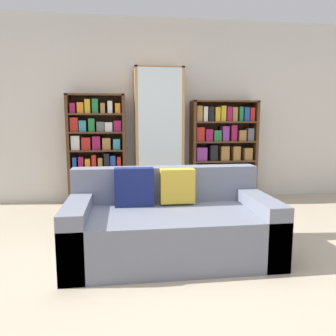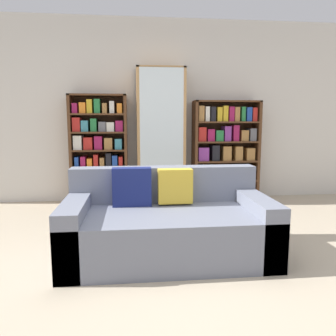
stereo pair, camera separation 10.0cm
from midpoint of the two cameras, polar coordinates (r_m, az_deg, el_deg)
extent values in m
plane|color=tan|center=(2.70, 2.73, -18.47)|extent=(16.00, 16.00, 0.00)
cube|color=beige|center=(5.04, -2.66, 9.84)|extent=(6.29, 0.06, 2.70)
cube|color=slate|center=(2.99, -0.47, -11.35)|extent=(1.81, 0.95, 0.42)
cube|color=slate|center=(3.25, -1.30, -2.77)|extent=(1.81, 0.20, 0.34)
cube|color=slate|center=(2.98, -16.22, -10.52)|extent=(0.20, 0.95, 0.54)
cube|color=slate|center=(3.17, 14.29, -9.33)|extent=(0.20, 0.95, 0.54)
cube|color=navy|center=(3.07, -6.85, -3.32)|extent=(0.36, 0.12, 0.36)
cube|color=gold|center=(3.10, 0.69, -3.14)|extent=(0.32, 0.12, 0.32)
cube|color=#4C2D19|center=(4.90, -17.32, 2.95)|extent=(0.04, 0.32, 1.58)
cube|color=#4C2D19|center=(4.83, -8.24, 3.16)|extent=(0.04, 0.32, 1.58)
cube|color=#4C2D19|center=(4.84, -13.12, 12.26)|extent=(0.81, 0.32, 0.02)
cube|color=#4C2D19|center=(4.98, -12.52, -5.88)|extent=(0.81, 0.32, 0.02)
cube|color=#4C2D19|center=(5.00, -12.66, 3.22)|extent=(0.81, 0.01, 1.58)
cube|color=#4C2D19|center=(4.92, -12.62, -2.86)|extent=(0.73, 0.32, 0.02)
cube|color=#4C2D19|center=(4.88, -12.72, 0.08)|extent=(0.73, 0.32, 0.02)
cube|color=#4C2D19|center=(4.85, -12.81, 3.06)|extent=(0.73, 0.32, 0.02)
cube|color=#4C2D19|center=(4.83, -12.91, 6.08)|extent=(0.73, 0.32, 0.02)
cube|color=#4C2D19|center=(4.83, -13.01, 9.10)|extent=(0.73, 0.32, 0.02)
cube|color=#8E1947|center=(4.98, -15.84, -4.84)|extent=(0.11, 0.24, 0.17)
cube|color=#1E4293|center=(4.96, -14.21, -4.94)|extent=(0.12, 0.24, 0.15)
cube|color=#AD231E|center=(4.95, -12.53, -4.83)|extent=(0.11, 0.24, 0.17)
cube|color=#5B5B60|center=(4.94, -10.94, -4.95)|extent=(0.12, 0.24, 0.14)
cube|color=#1E4293|center=(4.93, -9.24, -4.63)|extent=(0.11, 0.24, 0.19)
cube|color=#237038|center=(4.93, -15.95, -1.84)|extent=(0.12, 0.24, 0.17)
cube|color=#5B5B60|center=(4.91, -14.33, -1.70)|extent=(0.10, 0.24, 0.19)
cube|color=#237038|center=(4.89, -12.71, -1.68)|extent=(0.09, 0.24, 0.19)
cube|color=gold|center=(4.88, -11.02, -1.63)|extent=(0.09, 0.24, 0.19)
cube|color=#7A3384|center=(4.87, -9.31, -1.70)|extent=(0.10, 0.24, 0.17)
cube|color=#1E4293|center=(4.89, -16.38, 1.01)|extent=(0.05, 0.24, 0.15)
cube|color=#8E1947|center=(4.88, -15.36, 1.06)|extent=(0.07, 0.24, 0.16)
cube|color=orange|center=(4.87, -14.29, 0.91)|extent=(0.07, 0.24, 0.13)
cube|color=#AD231E|center=(4.86, -13.26, 1.26)|extent=(0.06, 0.24, 0.18)
cube|color=olive|center=(4.85, -12.23, 1.02)|extent=(0.06, 0.24, 0.14)
cube|color=black|center=(4.84, -11.16, 1.41)|extent=(0.08, 0.24, 0.20)
cube|color=#1E4293|center=(4.84, -10.11, 1.23)|extent=(0.07, 0.24, 0.17)
cube|color=#AD231E|center=(4.84, -9.11, 1.14)|extent=(0.06, 0.24, 0.15)
cube|color=beige|center=(4.86, -16.26, 4.28)|extent=(0.12, 0.24, 0.20)
cube|color=#AD231E|center=(4.85, -14.55, 4.18)|extent=(0.12, 0.24, 0.17)
cube|color=#8E1947|center=(4.83, -12.88, 4.31)|extent=(0.11, 0.24, 0.19)
cube|color=olive|center=(4.82, -11.20, 4.21)|extent=(0.11, 0.24, 0.17)
cube|color=teal|center=(4.81, -9.51, 4.16)|extent=(0.10, 0.24, 0.15)
cube|color=#AD231E|center=(4.86, -16.46, 7.26)|extent=(0.11, 0.24, 0.20)
cube|color=teal|center=(4.84, -15.11, 7.06)|extent=(0.10, 0.24, 0.16)
cube|color=#237038|center=(4.83, -13.66, 7.28)|extent=(0.08, 0.24, 0.18)
cube|color=#5B5B60|center=(4.82, -12.22, 7.05)|extent=(0.10, 0.24, 0.14)
cube|color=beige|center=(4.81, -10.86, 7.05)|extent=(0.11, 0.24, 0.13)
cube|color=#8E1947|center=(4.80, -9.38, 7.22)|extent=(0.10, 0.24, 0.15)
cube|color=#8E1947|center=(4.86, -16.72, 9.92)|extent=(0.07, 0.24, 0.14)
cube|color=orange|center=(4.84, -15.48, 10.03)|extent=(0.09, 0.24, 0.15)
cube|color=gold|center=(4.83, -14.32, 10.33)|extent=(0.07, 0.24, 0.19)
cube|color=#237038|center=(4.82, -13.09, 10.41)|extent=(0.08, 0.24, 0.20)
cube|color=olive|center=(4.81, -11.84, 10.12)|extent=(0.06, 0.24, 0.14)
cube|color=beige|center=(4.81, -10.63, 10.33)|extent=(0.06, 0.24, 0.17)
cube|color=orange|center=(4.80, -9.33, 10.18)|extent=(0.07, 0.24, 0.14)
cube|color=#AD7F4C|center=(4.80, -6.10, 5.46)|extent=(0.04, 0.36, 1.96)
cube|color=#AD7F4C|center=(4.86, 1.68, 5.54)|extent=(0.04, 0.36, 1.96)
cube|color=#AD7F4C|center=(4.87, -2.25, 16.98)|extent=(0.70, 0.36, 0.02)
cube|color=#AD7F4C|center=(4.96, -2.12, -5.73)|extent=(0.70, 0.36, 0.02)
cube|color=#AD7F4C|center=(4.99, -2.38, 5.61)|extent=(0.70, 0.01, 1.96)
cube|color=silver|center=(4.64, -1.98, 5.41)|extent=(0.62, 0.01, 1.94)
cube|color=#AD7F4C|center=(4.88, -2.15, -1.23)|extent=(0.62, 0.32, 0.02)
cube|color=#AD7F4C|center=(4.83, -2.17, 3.25)|extent=(0.62, 0.32, 0.02)
cube|color=#AD7F4C|center=(4.81, -2.20, 7.79)|extent=(0.62, 0.32, 0.02)
cube|color=#AD7F4C|center=(4.82, -2.22, 12.34)|extent=(0.62, 0.32, 0.02)
cylinder|color=silver|center=(4.92, -4.63, -5.24)|extent=(0.01, 0.01, 0.08)
cone|color=silver|center=(4.90, -4.64, -4.21)|extent=(0.09, 0.09, 0.10)
cylinder|color=silver|center=(4.96, -2.98, -5.11)|extent=(0.01, 0.01, 0.08)
cone|color=silver|center=(4.94, -2.99, -4.09)|extent=(0.09, 0.09, 0.10)
cylinder|color=silver|center=(4.96, -1.30, -5.10)|extent=(0.01, 0.01, 0.08)
cone|color=silver|center=(4.94, -1.31, -4.08)|extent=(0.09, 0.09, 0.10)
cylinder|color=silver|center=(4.96, 0.37, -5.09)|extent=(0.01, 0.01, 0.08)
cone|color=silver|center=(4.94, 0.37, -4.07)|extent=(0.09, 0.09, 0.10)
cylinder|color=silver|center=(4.85, -4.40, -0.78)|extent=(0.01, 0.01, 0.06)
cone|color=silver|center=(4.84, -4.41, 0.06)|extent=(0.09, 0.09, 0.08)
cylinder|color=silver|center=(4.88, -2.16, -0.71)|extent=(0.01, 0.01, 0.06)
cone|color=silver|center=(4.87, -2.16, 0.12)|extent=(0.09, 0.09, 0.08)
cylinder|color=silver|center=(4.91, 0.07, -0.65)|extent=(0.01, 0.01, 0.06)
cone|color=silver|center=(4.90, 0.07, 0.18)|extent=(0.09, 0.09, 0.08)
cylinder|color=silver|center=(4.79, -4.91, 3.80)|extent=(0.01, 0.01, 0.08)
cone|color=silver|center=(4.79, -4.92, 4.84)|extent=(0.08, 0.08, 0.10)
cylinder|color=silver|center=(4.82, -3.55, 3.84)|extent=(0.01, 0.01, 0.08)
cone|color=silver|center=(4.82, -3.56, 4.88)|extent=(0.08, 0.08, 0.10)
cylinder|color=silver|center=(4.83, -2.18, 3.86)|extent=(0.01, 0.01, 0.08)
cone|color=silver|center=(4.82, -2.19, 4.89)|extent=(0.08, 0.08, 0.10)
cylinder|color=silver|center=(4.82, -0.79, 3.86)|extent=(0.01, 0.01, 0.08)
cone|color=silver|center=(4.82, -0.80, 4.89)|extent=(0.08, 0.08, 0.10)
cylinder|color=silver|center=(4.85, 0.54, 3.88)|extent=(0.01, 0.01, 0.08)
cone|color=silver|center=(4.84, 0.54, 4.91)|extent=(0.08, 0.08, 0.10)
cylinder|color=silver|center=(4.78, -4.96, 8.39)|extent=(0.01, 0.01, 0.08)
cone|color=silver|center=(4.78, -4.98, 9.47)|extent=(0.08, 0.08, 0.10)
cylinder|color=silver|center=(4.79, -3.57, 8.41)|extent=(0.01, 0.01, 0.08)
cone|color=silver|center=(4.79, -3.58, 9.49)|extent=(0.08, 0.08, 0.10)
cylinder|color=silver|center=(4.79, -2.18, 8.42)|extent=(0.01, 0.01, 0.08)
cone|color=silver|center=(4.79, -2.19, 9.49)|extent=(0.08, 0.08, 0.10)
cylinder|color=silver|center=(4.83, -0.83, 8.42)|extent=(0.01, 0.01, 0.08)
cone|color=silver|center=(4.83, -0.83, 9.49)|extent=(0.08, 0.08, 0.10)
cylinder|color=silver|center=(4.83, 0.56, 8.42)|extent=(0.01, 0.01, 0.08)
cone|color=silver|center=(4.83, 0.56, 9.49)|extent=(0.08, 0.08, 0.10)
cylinder|color=silver|center=(4.81, -4.85, 12.94)|extent=(0.01, 0.01, 0.08)
cone|color=silver|center=(4.81, -4.86, 13.96)|extent=(0.09, 0.09, 0.09)
cylinder|color=silver|center=(4.82, -3.10, 12.94)|extent=(0.01, 0.01, 0.08)
cone|color=silver|center=(4.83, -3.11, 13.96)|extent=(0.09, 0.09, 0.09)
cylinder|color=silver|center=(4.84, -1.37, 12.93)|extent=(0.01, 0.01, 0.08)
cone|color=silver|center=(4.85, -1.37, 13.94)|extent=(0.09, 0.09, 0.09)
cylinder|color=silver|center=(4.86, 0.36, 12.92)|extent=(0.01, 0.01, 0.08)
cone|color=silver|center=(4.87, 0.36, 13.92)|extent=(0.09, 0.09, 0.09)
cube|color=#4C2D19|center=(4.93, 3.73, 2.89)|extent=(0.04, 0.32, 1.50)
cube|color=#4C2D19|center=(5.20, 14.06, 2.94)|extent=(0.04, 0.32, 1.50)
cube|color=#4C2D19|center=(5.03, 9.23, 11.34)|extent=(0.99, 0.32, 0.02)
cube|color=#4C2D19|center=(5.16, 8.84, -5.26)|extent=(0.99, 0.32, 0.02)
cube|color=#4C2D19|center=(5.19, 8.55, 3.09)|extent=(0.99, 0.01, 1.50)
cube|color=#4C2D19|center=(5.10, 8.92, -1.95)|extent=(0.91, 0.32, 0.02)
cube|color=#4C2D19|center=(5.06, 8.99, 1.29)|extent=(0.91, 0.32, 0.02)
cube|color=#4C2D19|center=(5.03, 9.07, 4.58)|extent=(0.91, 0.32, 0.02)
cube|color=#4C2D19|center=(5.02, 9.15, 7.89)|extent=(0.91, 0.32, 0.02)
cube|color=beige|center=(5.03, 4.57, -4.16)|extent=(0.07, 0.24, 0.21)
cube|color=beige|center=(5.06, 5.70, -4.28)|extent=(0.08, 0.24, 0.19)
cube|color=olive|center=(5.07, 6.73, -3.99)|extent=(0.08, 0.24, 0.23)
cube|color=teal|center=(5.10, 7.82, -4.01)|extent=(0.08, 0.24, 0.22)
cube|color=teal|center=(5.13, 8.89, -3.95)|extent=(0.08, 0.24, 0.22)
cube|color=olive|center=(5.16, 10.00, -3.98)|extent=(0.06, 0.24, 0.21)
cube|color=#5B5B60|center=(5.19, 11.03, -3.84)|extent=(0.08, 0.24, 0.23)
cube|color=#1E4293|center=(5.22, 11.99, -4.04)|extent=(0.07, 0.24, 0.18)
cube|color=#7A3384|center=(5.25, 13.03, -3.81)|extent=(0.07, 0.24, 0.21)
cube|color=#237038|center=(4.98, 4.65, -0.81)|extent=(0.08, 0.24, 0.20)
cube|color=orange|center=(5.00, 5.76, -0.63)|extent=(0.06, 0.24, 0.23)
cube|color=#5B5B60|center=(5.02, 6.80, -0.92)|extent=(0.09, 0.24, 0.18)
cube|color=#AD231E|center=(5.05, 7.94, -0.82)|extent=(0.08, 0.24, 0.19)
cube|color=beige|center=(5.08, 9.02, -0.80)|extent=(0.06, 0.24, 0.19)
cube|color=gold|center=(5.10, 10.06, -0.68)|extent=(0.09, 0.24, 0.20)
cube|color=#237038|center=(5.13, 11.06, -0.63)|extent=(0.08, 0.24, 0.21)
cube|color=beige|center=(5.17, 12.16, -0.76)|extent=(0.08, 0.24, 0.18)
cube|color=olive|center=(5.20, 13.16, -0.55)|extent=(0.06, 0.24, 0.21)
cube|color=#7A3384|center=(4.95, 5.08, 2.50)|extent=(0.15, 0.24, 0.20)
cube|color=black|center=(4.99, 7.13, 2.70)|extent=(0.11, 0.24, 0.23)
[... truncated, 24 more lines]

